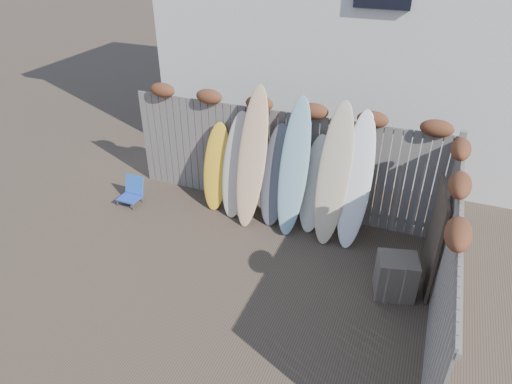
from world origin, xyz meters
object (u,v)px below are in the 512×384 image
at_px(wooden_crate, 396,276).
at_px(surfboard_0, 216,167).
at_px(lattice_panel, 434,238).
at_px(beach_chair, 132,191).

height_order(wooden_crate, surfboard_0, surfboard_0).
height_order(wooden_crate, lattice_panel, lattice_panel).
height_order(beach_chair, lattice_panel, lattice_panel).
xyz_separation_m(beach_chair, lattice_panel, (5.64, -0.25, 0.58)).
distance_m(beach_chair, wooden_crate, 5.26).
height_order(lattice_panel, surfboard_0, same).
distance_m(lattice_panel, surfboard_0, 4.10).
relative_size(beach_chair, lattice_panel, 0.33).
bearing_deg(surfboard_0, lattice_panel, -13.16).
xyz_separation_m(lattice_panel, surfboard_0, (-4.02, 0.83, 0.00)).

